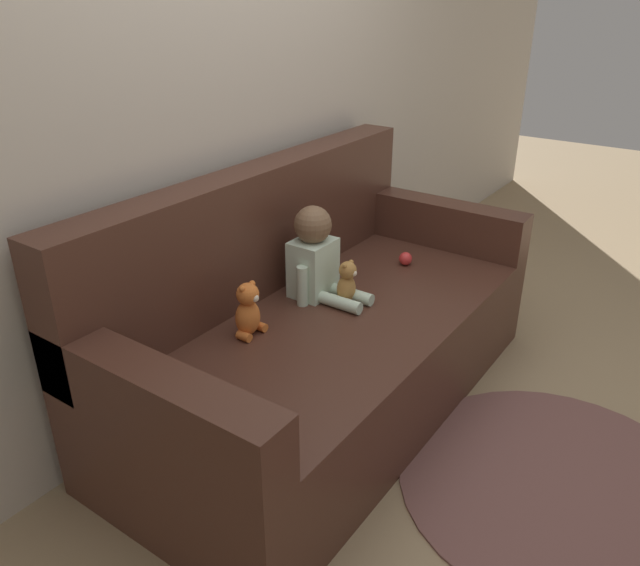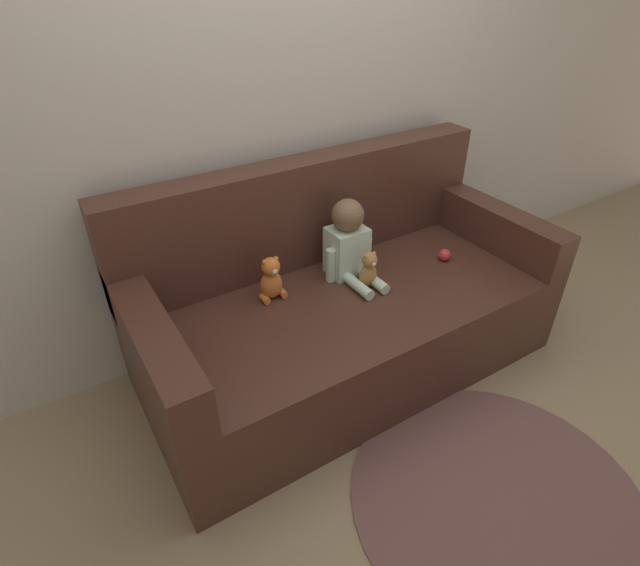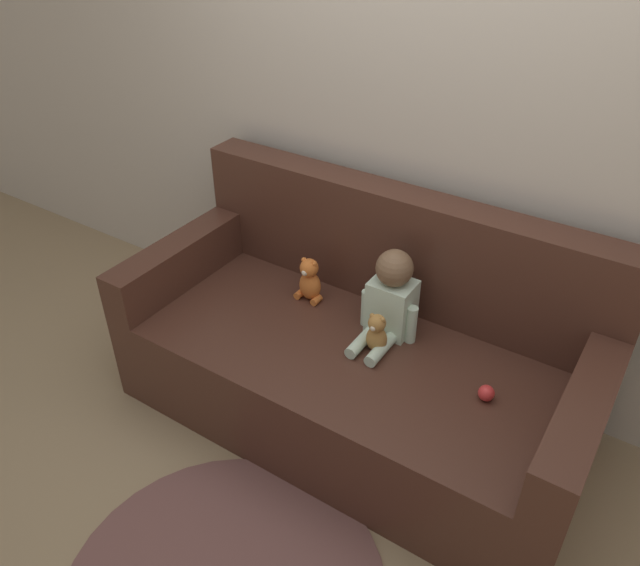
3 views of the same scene
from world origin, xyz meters
The scene contains 8 objects.
ground_plane centered at (0.00, 0.00, 0.00)m, with size 12.00×12.00×0.00m, color #9E8460.
wall_back centered at (0.00, 0.58, 1.30)m, with size 8.00×0.05×2.60m.
couch centered at (0.00, 0.07, 0.34)m, with size 2.11×0.99×1.04m.
person_baby centered at (0.09, 0.15, 0.65)m, with size 0.27×0.36×0.42m.
teddy_bear_brown centered at (0.11, 0.00, 0.57)m, with size 0.09×0.09×0.20m.
plush_toy_side centered at (-0.35, 0.16, 0.58)m, with size 0.13×0.10×0.23m.
toy_ball centered at (0.62, -0.02, 0.50)m, with size 0.07×0.07×0.07m.
floor_rug centered at (0.05, -1.02, 0.01)m, with size 1.21×1.21×0.01m.
Camera 2 is at (-1.22, -1.66, 1.89)m, focal length 28.00 mm.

